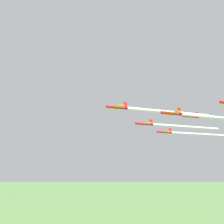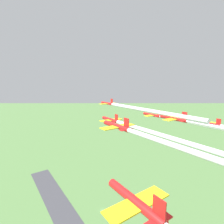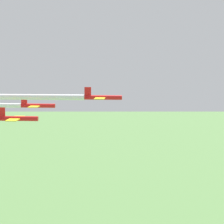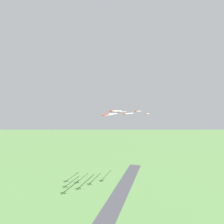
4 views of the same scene
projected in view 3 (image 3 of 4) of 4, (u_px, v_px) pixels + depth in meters
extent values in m
cylinder|color=red|center=(103.00, 97.00, 125.38)|extent=(1.40, 8.95, 1.09)
cube|color=yellow|center=(101.00, 97.00, 125.42)|extent=(8.40, 2.67, 0.18)
cube|color=red|center=(88.00, 92.00, 125.48)|extent=(0.19, 1.59, 2.18)
cube|color=red|center=(88.00, 97.00, 125.64)|extent=(3.21, 1.20, 0.12)
cylinder|color=red|center=(38.00, 106.00, 137.49)|extent=(1.40, 8.95, 1.09)
cube|color=yellow|center=(36.00, 106.00, 137.53)|extent=(8.40, 2.67, 0.18)
cube|color=red|center=(24.00, 100.00, 137.58)|extent=(0.19, 1.59, 2.18)
cube|color=red|center=(24.00, 106.00, 137.75)|extent=(3.21, 1.20, 0.12)
cylinder|color=red|center=(18.00, 118.00, 116.69)|extent=(1.40, 8.95, 1.09)
cube|color=yellow|center=(15.00, 118.00, 116.73)|extent=(8.40, 2.67, 0.18)
cube|color=red|center=(2.00, 112.00, 116.78)|extent=(0.19, 1.59, 2.18)
cube|color=red|center=(2.00, 118.00, 116.95)|extent=(3.21, 1.20, 0.12)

